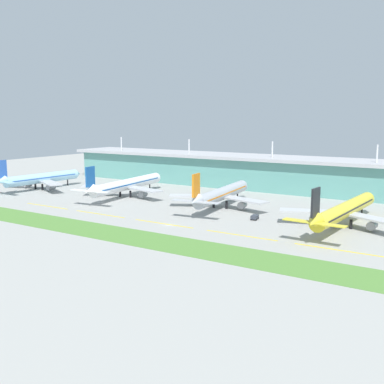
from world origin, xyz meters
TOP-DOWN VIEW (x-y plane):
  - ground_plane at (0.00, 0.00)m, footprint 600.00×600.00m
  - terminal_building at (-0.00, 106.80)m, footprint 288.00×34.00m
  - airliner_nearest at (-115.62, 34.12)m, footprint 48.76×58.89m
  - airliner_near_middle at (-56.64, 41.63)m, footprint 48.38×70.34m
  - airliner_center at (0.23, 41.96)m, footprint 48.43×64.69m
  - airliner_far_middle at (58.34, 33.47)m, footprint 48.73×70.75m
  - taxiway_stripe_west at (-71.00, 0.86)m, footprint 28.00×0.70m
  - taxiway_stripe_mid_west at (-37.00, 0.86)m, footprint 28.00×0.70m
  - taxiway_stripe_centre at (-3.00, 0.86)m, footprint 28.00×0.70m
  - taxiway_stripe_mid_east at (31.00, 0.86)m, footprint 28.00×0.70m
  - taxiway_stripe_east at (65.00, 0.86)m, footprint 28.00×0.70m
  - grass_verge at (0.00, -21.59)m, footprint 300.00×18.00m
  - pushback_tug at (24.22, 27.03)m, footprint 3.07×4.71m
  - safety_cone_right_wingtip at (-124.70, 13.20)m, footprint 0.56×0.56m

SIDE VIEW (x-z plane):
  - ground_plane at x=0.00m, z-range 0.00..0.00m
  - taxiway_stripe_west at x=-71.00m, z-range 0.00..0.04m
  - taxiway_stripe_mid_west at x=-37.00m, z-range 0.00..0.04m
  - taxiway_stripe_centre at x=-3.00m, z-range 0.00..0.04m
  - taxiway_stripe_mid_east at x=31.00m, z-range 0.00..0.04m
  - taxiway_stripe_east at x=65.00m, z-range 0.00..0.04m
  - grass_verge at x=0.00m, z-range 0.00..0.10m
  - safety_cone_right_wingtip at x=-124.70m, z-range 0.00..0.70m
  - pushback_tug at x=24.22m, z-range 0.18..2.03m
  - airliner_nearest at x=-115.62m, z-range -3.01..15.89m
  - airliner_center at x=0.23m, z-range -3.00..15.90m
  - airliner_near_middle at x=-56.64m, z-range -2.99..15.91m
  - airliner_far_middle at x=58.34m, z-range -2.99..15.91m
  - terminal_building at x=0.00m, z-range -4.30..23.84m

